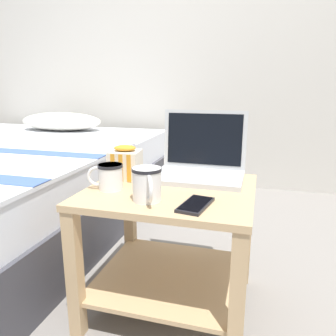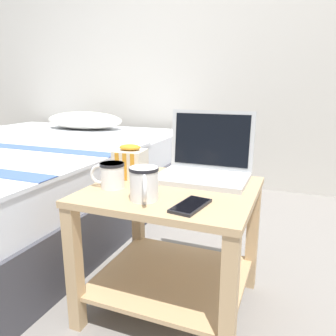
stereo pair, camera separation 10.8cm
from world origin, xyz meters
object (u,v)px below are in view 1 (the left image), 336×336
at_px(laptop, 200,164).
at_px(mug_front_left, 147,183).
at_px(mug_front_right, 110,175).
at_px(snack_bag, 125,163).
at_px(cell_phone, 196,205).

height_order(laptop, mug_front_left, laptop).
xyz_separation_m(mug_front_right, snack_bag, (-0.00, 0.14, 0.01)).
height_order(mug_front_left, mug_front_right, mug_front_left).
distance_m(mug_front_right, snack_bag, 0.14).
relative_size(laptop, cell_phone, 2.13).
xyz_separation_m(laptop, mug_front_right, (-0.26, -0.24, -0.00)).
relative_size(laptop, mug_front_right, 2.77).
relative_size(mug_front_left, snack_bag, 1.00).
relative_size(laptop, mug_front_left, 2.61).
bearing_deg(mug_front_left, laptop, 72.06).
distance_m(mug_front_right, cell_phone, 0.33).
height_order(laptop, mug_front_right, laptop).
relative_size(mug_front_right, snack_bag, 0.94).
relative_size(mug_front_left, mug_front_right, 1.06).
distance_m(mug_front_left, mug_front_right, 0.18).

